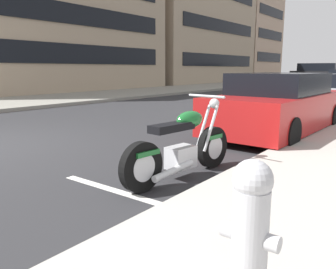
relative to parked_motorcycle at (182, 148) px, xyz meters
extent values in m
cube|color=gray|center=(11.08, 11.31, -0.35)|extent=(120.00, 5.00, 0.14)
cube|color=silver|center=(-0.92, 0.16, -0.42)|extent=(0.12, 2.20, 0.01)
cylinder|color=black|center=(0.70, -0.07, -0.11)|extent=(0.63, 0.18, 0.62)
cylinder|color=silver|center=(0.70, -0.07, -0.11)|extent=(0.35, 0.16, 0.34)
cylinder|color=black|center=(-0.74, 0.08, -0.11)|extent=(0.63, 0.18, 0.62)
cylinder|color=silver|center=(-0.74, 0.08, -0.11)|extent=(0.35, 0.16, 0.34)
cube|color=silver|center=(-0.02, 0.01, -0.13)|extent=(0.43, 0.30, 0.30)
cube|color=black|center=(-0.20, 0.03, 0.31)|extent=(0.70, 0.29, 0.10)
ellipsoid|color=#196028|center=(0.16, -0.01, 0.37)|extent=(0.50, 0.29, 0.24)
cube|color=#196028|center=(-0.69, 0.08, 0.06)|extent=(0.38, 0.22, 0.06)
cube|color=#196028|center=(0.68, -0.07, 0.06)|extent=(0.34, 0.19, 0.06)
cylinder|color=silver|center=(0.56, 0.01, 0.20)|extent=(0.34, 0.08, 0.65)
cylinder|color=silver|center=(0.54, -0.12, 0.20)|extent=(0.34, 0.08, 0.65)
cylinder|color=silver|center=(0.52, -0.05, 0.67)|extent=(0.10, 0.62, 0.04)
sphere|color=silver|center=(0.72, -0.07, 0.55)|extent=(0.15, 0.15, 0.15)
cylinder|color=silver|center=(-0.33, -0.10, -0.22)|extent=(0.71, 0.16, 0.16)
cube|color=#AD1919|center=(3.99, 0.08, 0.12)|extent=(4.47, 1.87, 0.76)
cube|color=black|center=(3.92, 0.08, 0.73)|extent=(2.35, 1.66, 0.46)
cylinder|color=black|center=(5.47, 0.81, -0.11)|extent=(0.63, 0.24, 0.62)
cylinder|color=black|center=(5.41, -0.76, -0.11)|extent=(0.63, 0.24, 0.62)
cylinder|color=black|center=(2.56, 0.91, -0.11)|extent=(0.63, 0.24, 0.62)
cylinder|color=black|center=(2.51, -0.65, -0.11)|extent=(0.63, 0.24, 0.62)
cube|color=silver|center=(9.78, 0.14, 0.08)|extent=(4.56, 2.10, 0.69)
cube|color=black|center=(9.70, 0.14, 0.65)|extent=(2.53, 1.85, 0.44)
cylinder|color=black|center=(11.30, 0.92, -0.11)|extent=(0.63, 0.25, 0.62)
cylinder|color=black|center=(8.35, 1.07, -0.11)|extent=(0.63, 0.25, 0.62)
cylinder|color=black|center=(14.10, 1.35, -0.11)|extent=(0.63, 0.26, 0.62)
cube|color=black|center=(34.12, 6.74, 0.33)|extent=(2.07, 5.06, 0.96)
cube|color=black|center=(34.12, 6.74, 1.20)|extent=(1.93, 3.65, 0.78)
cylinder|color=black|center=(33.19, 8.44, -0.04)|extent=(0.27, 0.76, 0.76)
cylinder|color=black|center=(35.00, 8.46, -0.04)|extent=(0.27, 0.76, 0.76)
cylinder|color=black|center=(33.23, 5.01, -0.04)|extent=(0.27, 0.76, 0.76)
cylinder|color=black|center=(35.04, 5.03, -0.04)|extent=(0.27, 0.76, 0.76)
cylinder|color=#B7B7BC|center=(-1.90, -1.82, 0.04)|extent=(0.22, 0.22, 0.65)
sphere|color=#B7B7BC|center=(-1.90, -1.82, 0.43)|extent=(0.24, 0.24, 0.24)
cylinder|color=#B7B7BC|center=(-1.90, -1.68, 0.07)|extent=(0.10, 0.08, 0.10)
cylinder|color=#B7B7BC|center=(-1.90, -1.96, 0.07)|extent=(0.10, 0.08, 0.10)
cube|color=tan|center=(9.67, 18.60, 4.79)|extent=(15.18, 9.99, 10.44)
cube|color=black|center=(9.67, 13.58, 1.87)|extent=(12.75, 0.06, 1.10)
cube|color=black|center=(9.67, 13.58, 4.03)|extent=(12.75, 0.06, 1.10)
cube|color=tan|center=(26.06, 19.49, 4.69)|extent=(15.47, 11.76, 10.23)
cube|color=black|center=(26.06, 13.58, 1.83)|extent=(12.99, 0.06, 1.10)
cube|color=black|center=(26.06, 13.58, 5.00)|extent=(12.99, 0.06, 1.10)
cube|color=tan|center=(38.56, 18.23, 6.09)|extent=(9.06, 9.23, 13.03)
cube|color=black|center=(38.56, 13.58, 2.44)|extent=(7.61, 0.06, 1.10)
cube|color=black|center=(38.56, 13.58, 5.13)|extent=(7.61, 0.06, 1.10)
cube|color=black|center=(38.56, 13.58, 7.83)|extent=(7.61, 0.06, 1.10)
camera|label=1|loc=(-3.69, -2.56, 1.05)|focal=36.34mm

